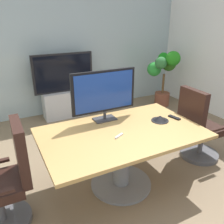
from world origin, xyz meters
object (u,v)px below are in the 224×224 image
object	(u,v)px
tv_monitor	(104,93)
conference_phone	(160,119)
office_chair_left	(7,185)
potted_plant	(164,71)
conference_table	(122,146)
remote_control	(174,117)
office_chair_right	(198,130)
wall_display_unit	(65,96)

from	to	relation	value
tv_monitor	conference_phone	size ratio (longest dim) A/B	3.82
office_chair_left	tv_monitor	xyz separation A→B (m)	(1.24, 0.38, 0.65)
potted_plant	office_chair_left	bearing A→B (deg)	-150.12
conference_table	remote_control	distance (m)	0.82
office_chair_right	remote_control	xyz separation A→B (m)	(-0.49, -0.01, 0.31)
conference_table	office_chair_right	size ratio (longest dim) A/B	1.70
remote_control	conference_table	bearing A→B (deg)	169.39
office_chair_right	remote_control	distance (m)	0.57
wall_display_unit	remote_control	distance (m)	2.55
office_chair_left	remote_control	distance (m)	2.09
wall_display_unit	potted_plant	xyz separation A→B (m)	(2.20, -0.39, 0.37)
tv_monitor	remote_control	size ratio (longest dim) A/B	4.94
conference_phone	conference_table	bearing A→B (deg)	-176.50
office_chair_left	tv_monitor	distance (m)	1.46
tv_monitor	remote_control	distance (m)	0.97
potted_plant	remote_control	distance (m)	2.48
office_chair_left	office_chair_right	bearing A→B (deg)	90.54
office_chair_right	remote_control	bearing A→B (deg)	91.65
office_chair_left	potted_plant	xyz separation A→B (m)	(3.51, 2.01, 0.35)
office_chair_right	conference_phone	xyz separation A→B (m)	(-0.70, 0.01, 0.33)
office_chair_left	conference_table	bearing A→B (deg)	89.51
conference_phone	remote_control	xyz separation A→B (m)	(0.22, -0.02, -0.02)
office_chair_left	wall_display_unit	xyz separation A→B (m)	(1.31, 2.40, -0.01)
conference_table	potted_plant	bearing A→B (deg)	42.43
tv_monitor	conference_table	bearing A→B (deg)	-85.28
remote_control	potted_plant	bearing A→B (deg)	42.76
office_chair_left	wall_display_unit	world-z (taller)	wall_display_unit
potted_plant	conference_table	bearing A→B (deg)	-137.57
wall_display_unit	office_chair_left	bearing A→B (deg)	-118.58
conference_table	potted_plant	size ratio (longest dim) A/B	1.46
office_chair_right	remote_control	size ratio (longest dim) A/B	6.41
office_chair_right	conference_phone	distance (m)	0.78
tv_monitor	potted_plant	world-z (taller)	tv_monitor
conference_table	conference_phone	size ratio (longest dim) A/B	8.43
office_chair_left	office_chair_right	world-z (taller)	same
wall_display_unit	office_chair_right	bearing A→B (deg)	-62.59
potted_plant	wall_display_unit	bearing A→B (deg)	169.92
conference_phone	wall_display_unit	bearing A→B (deg)	102.75
wall_display_unit	conference_phone	size ratio (longest dim) A/B	5.95
tv_monitor	conference_phone	world-z (taller)	tv_monitor
conference_table	office_chair_left	distance (m)	1.28
tv_monitor	office_chair_left	bearing A→B (deg)	-163.15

